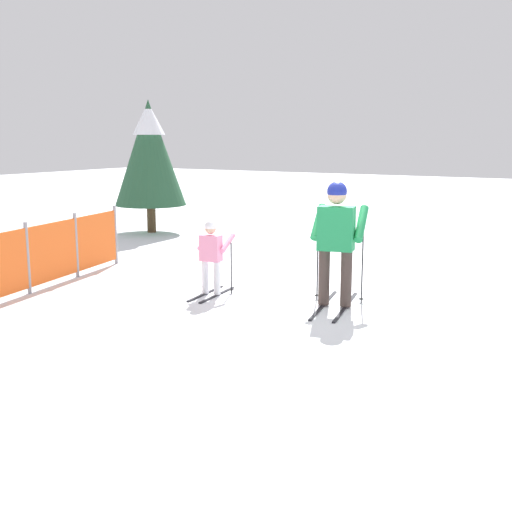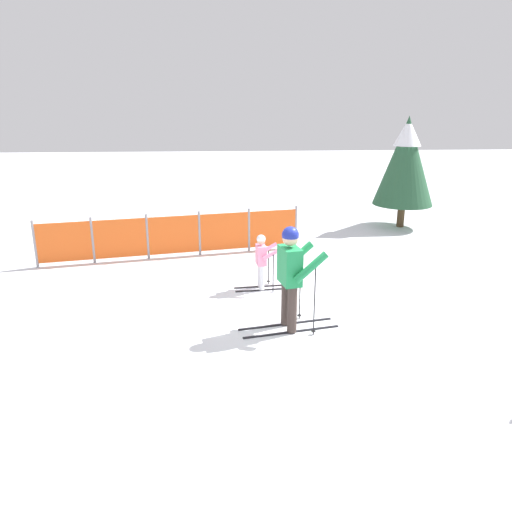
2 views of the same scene
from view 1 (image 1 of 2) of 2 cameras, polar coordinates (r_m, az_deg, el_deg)
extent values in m
plane|color=white|center=(9.28, 6.03, -3.90)|extent=(60.00, 60.00, 0.00)
cube|color=black|center=(8.97, 6.02, -4.35)|extent=(1.60, 0.38, 0.02)
cube|color=black|center=(8.91, 7.96, -4.49)|extent=(1.60, 0.38, 0.02)
cylinder|color=#3F332D|center=(8.87, 6.07, -1.88)|extent=(0.15, 0.15, 0.77)
cylinder|color=#3F332D|center=(8.82, 8.02, -2.01)|extent=(0.15, 0.15, 0.77)
cube|color=#1E8C4C|center=(8.72, 7.14, 2.45)|extent=(0.37, 0.53, 0.60)
cylinder|color=#1E8C4C|center=(9.01, 5.58, 3.03)|extent=(0.57, 0.23, 0.48)
cylinder|color=#1E8C4C|center=(8.90, 9.35, 2.85)|extent=(0.57, 0.23, 0.48)
sphere|color=#D8AD8C|center=(8.67, 7.21, 5.42)|extent=(0.26, 0.26, 0.26)
sphere|color=navy|center=(8.67, 7.22, 5.71)|extent=(0.27, 0.27, 0.27)
cylinder|color=black|center=(9.17, 5.50, -0.23)|extent=(0.02, 0.02, 1.20)
cylinder|color=black|center=(9.28, 5.44, -3.50)|extent=(0.07, 0.07, 0.01)
cylinder|color=black|center=(9.05, 9.44, -0.47)|extent=(0.02, 0.02, 1.20)
cylinder|color=black|center=(9.16, 9.34, -3.78)|extent=(0.07, 0.07, 0.01)
cube|color=black|center=(9.58, -4.51, -3.35)|extent=(1.04, 0.15, 0.02)
cube|color=black|center=(9.49, -3.46, -3.48)|extent=(1.04, 0.15, 0.02)
cylinder|color=silver|center=(9.52, -4.53, -1.85)|extent=(0.10, 0.10, 0.49)
cylinder|color=silver|center=(9.43, -3.48, -1.96)|extent=(0.10, 0.10, 0.49)
cube|color=pink|center=(9.39, -4.04, 0.71)|extent=(0.21, 0.32, 0.38)
cylinder|color=pink|center=(9.62, -4.55, 1.32)|extent=(0.39, 0.12, 0.25)
cylinder|color=pink|center=(9.44, -2.52, 1.17)|extent=(0.39, 0.12, 0.25)
sphere|color=#D8AD8C|center=(9.35, -4.07, 2.46)|extent=(0.16, 0.16, 0.16)
sphere|color=white|center=(9.34, -4.07, 2.64)|extent=(0.17, 0.17, 0.17)
cylinder|color=black|center=(9.73, -4.67, -0.88)|extent=(0.02, 0.02, 0.77)
cylinder|color=black|center=(9.80, -4.64, -2.74)|extent=(0.07, 0.07, 0.01)
cylinder|color=black|center=(9.51, -2.21, -1.11)|extent=(0.02, 0.02, 0.77)
cylinder|color=black|center=(9.59, -2.20, -3.01)|extent=(0.07, 0.07, 0.01)
cylinder|color=gray|center=(10.08, -19.65, -0.18)|extent=(0.06, 0.06, 1.08)
cylinder|color=gray|center=(11.04, -15.70, 0.94)|extent=(0.06, 0.06, 1.08)
cylinder|color=gray|center=(12.05, -12.40, 1.86)|extent=(0.06, 0.06, 1.08)
cube|color=orange|center=(10.55, -17.59, 0.41)|extent=(1.21, 0.27, 0.90)
cube|color=orange|center=(11.54, -13.98, 1.42)|extent=(1.21, 0.27, 0.90)
cylinder|color=#4C3823|center=(15.92, -9.28, 3.30)|extent=(0.21, 0.21, 0.67)
cone|color=#265134|center=(15.80, -9.45, 9.04)|extent=(1.71, 1.71, 2.51)
cone|color=white|center=(15.80, -9.54, 11.95)|extent=(0.77, 0.77, 0.75)
camera|label=2|loc=(8.09, 62.38, 14.06)|focal=35.00mm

